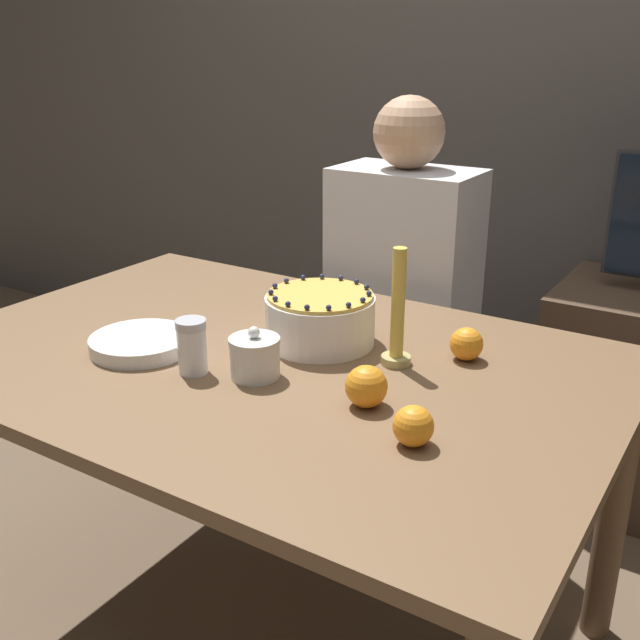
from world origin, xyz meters
name	(u,v)px	position (x,y,z in m)	size (l,w,h in m)	color
ground_plane	(272,630)	(0.00, 0.00, 0.00)	(12.00, 12.00, 0.00)	brown
wall_behind	(508,64)	(0.00, 1.40, 1.30)	(8.00, 0.05, 2.60)	#4C4742
dining_table	(266,400)	(0.00, 0.00, 0.64)	(1.47, 0.99, 0.75)	brown
cake	(320,318)	(0.06, 0.13, 0.80)	(0.24, 0.24, 0.13)	white
sugar_bowl	(255,357)	(0.05, -0.09, 0.79)	(0.10, 0.10, 0.11)	silver
sugar_shaker	(192,346)	(-0.07, -0.15, 0.81)	(0.06, 0.06, 0.11)	white
plate_stack	(141,343)	(-0.25, -0.12, 0.76)	(0.22, 0.22, 0.03)	silver
candle	(397,319)	(0.26, 0.11, 0.85)	(0.06, 0.06, 0.25)	tan
orange_fruit_0	(366,386)	(0.30, -0.09, 0.79)	(0.08, 0.08, 0.08)	orange
orange_fruit_1	(466,344)	(0.37, 0.21, 0.78)	(0.07, 0.07, 0.07)	orange
orange_fruit_2	(413,426)	(0.43, -0.17, 0.78)	(0.07, 0.07, 0.07)	orange
person_man_blue_shirt	(401,340)	(-0.02, 0.69, 0.54)	(0.40, 0.34, 1.24)	#595960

